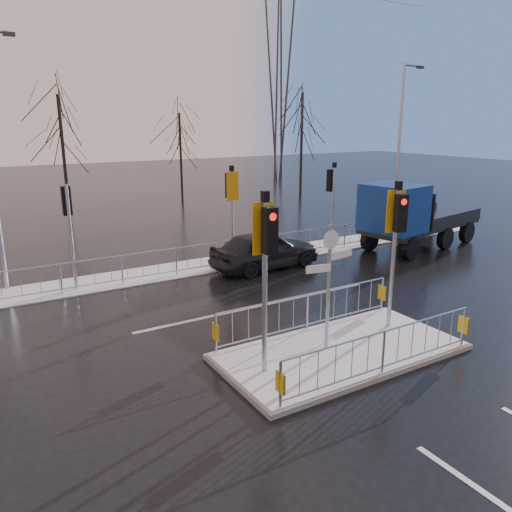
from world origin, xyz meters
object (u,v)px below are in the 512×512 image
car_far_lane (265,249)px  traffic_island (341,339)px  street_lamp_right (400,145)px  flatbed_truck (405,215)px

car_far_lane → traffic_island: bearing=158.8°
car_far_lane → street_lamp_right: bearing=-84.1°
traffic_island → flatbed_truck: (8.82, 6.25, 1.19)m
traffic_island → car_far_lane: bearing=72.1°
traffic_island → car_far_lane: size_ratio=1.39×
traffic_island → street_lamp_right: size_ratio=0.75×
flatbed_truck → car_far_lane: bearing=172.2°
traffic_island → street_lamp_right: bearing=38.7°
flatbed_truck → street_lamp_right: size_ratio=0.84×
flatbed_truck → street_lamp_right: 4.00m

